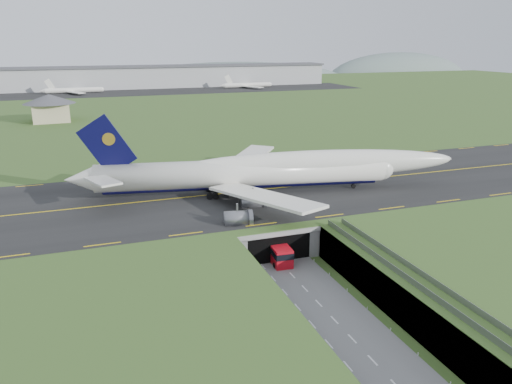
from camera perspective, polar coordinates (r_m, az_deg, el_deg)
name	(u,v)px	position (r m, az deg, el deg)	size (l,w,h in m)	color
ground	(297,282)	(84.63, 4.73, -10.17)	(900.00, 900.00, 0.00)	#406026
airfield_deck	(298,265)	(83.31, 4.78, -8.34)	(800.00, 800.00, 6.00)	gray
trench_road	(317,302)	(78.64, 7.02, -12.42)	(12.00, 75.00, 0.20)	slate
taxiway	(237,192)	(111.07, -2.17, -0.04)	(800.00, 44.00, 0.18)	black
tunnel_portal	(262,229)	(97.38, 0.74, -4.23)	(17.00, 22.30, 6.00)	gray
guideway	(430,295)	(73.13, 19.23, -11.05)	(3.00, 53.00, 7.05)	#A8A8A3
jumbo_jet	(271,171)	(109.71, 1.69, 2.45)	(85.88, 56.07, 18.86)	white
shuttle_tram	(278,252)	(90.88, 2.50, -6.83)	(3.75, 8.70, 3.45)	red
service_building	(50,105)	(226.27, -22.51, 9.13)	(22.31, 22.31, 11.38)	#C4B78D
cargo_terminal	(122,77)	(370.00, -15.04, 12.56)	(320.00, 67.00, 15.60)	#B2B2B2
distant_hills	(178,85)	(509.36, -8.86, 11.94)	(700.00, 91.00, 60.00)	slate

